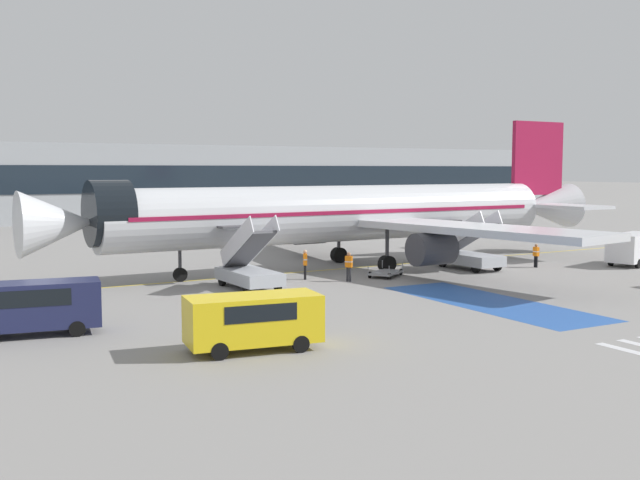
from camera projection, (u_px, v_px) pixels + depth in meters
name	position (u px, v px, depth m)	size (l,w,h in m)	color
ground_plane	(365.00, 269.00, 50.46)	(600.00, 600.00, 0.00)	gray
apron_leadline_yellow	(342.00, 269.00, 50.58)	(0.20, 76.70, 0.01)	gold
apron_stand_patch_blue	(491.00, 303.00, 37.73)	(4.28, 13.19, 0.01)	#2856A8
apron_walkway_bar_0	(638.00, 353.00, 27.34)	(0.44, 3.60, 0.01)	silver
airliner	(350.00, 214.00, 50.57)	(42.52, 35.91, 10.45)	silver
boarding_stairs_forward	(249.00, 270.00, 42.15)	(2.33, 5.28, 4.24)	#ADB2BA
boarding_stairs_aft	(469.00, 254.00, 50.42)	(2.33, 5.28, 4.03)	#ADB2BA
fuel_tanker	(297.00, 218.00, 76.33)	(3.39, 10.17, 3.39)	#38383D
service_van_0	(634.00, 246.00, 52.35)	(5.11, 3.24, 2.23)	silver
service_van_1	(253.00, 317.00, 27.67)	(5.14, 2.68, 2.07)	yellow
service_van_3	(34.00, 304.00, 30.18)	(5.32, 2.57, 2.18)	#1E234C
baggage_cart	(386.00, 273.00, 46.84)	(2.99, 2.72, 0.87)	gray
ground_crew_0	(305.00, 262.00, 45.57)	(0.37, 0.48, 1.82)	black
ground_crew_1	(536.00, 254.00, 51.22)	(0.25, 0.44, 1.62)	black
ground_crew_2	(349.00, 265.00, 44.76)	(0.45, 0.48, 1.77)	#2D2D33
terminal_building	(155.00, 182.00, 102.07)	(132.55, 12.10, 9.94)	#9EA3A8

